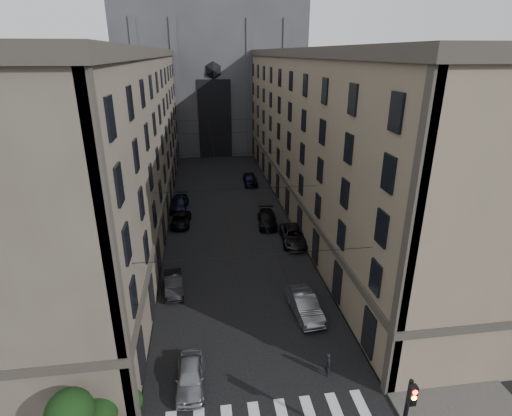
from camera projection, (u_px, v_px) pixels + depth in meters
name	position (u px, v px, depth m)	size (l,w,h in m)	color
sidewalk_left	(141.00, 215.00, 48.32)	(7.00, 80.00, 0.15)	#383533
sidewalk_right	(309.00, 206.00, 51.06)	(7.00, 80.00, 0.15)	#383533
building_left	(105.00, 139.00, 44.56)	(13.60, 60.60, 18.85)	#504A3D
building_right	(336.00, 133.00, 48.08)	(13.60, 60.60, 18.85)	brown
gothic_tower	(210.00, 56.00, 79.18)	(35.00, 23.00, 58.00)	#2D2D33
traffic_light_right	(407.00, 415.00, 17.82)	(0.34, 0.50, 5.20)	black
tram_wires	(226.00, 155.00, 46.74)	(14.00, 60.00, 0.43)	black
car_left_near	(190.00, 376.00, 23.39)	(1.65, 4.10, 1.40)	gray
car_left_midnear	(174.00, 284.00, 32.75)	(1.44, 4.13, 1.36)	black
car_left_midfar	(181.00, 220.00, 45.42)	(2.11, 4.58, 1.27)	black
car_left_far	(179.00, 203.00, 50.05)	(2.12, 5.21, 1.51)	black
car_right_near	(304.00, 305.00, 29.83)	(1.69, 4.83, 1.59)	slate
car_right_midnear	(294.00, 236.00, 41.12)	(2.60, 5.64, 1.57)	black
car_right_midfar	(267.00, 219.00, 45.38)	(2.05, 5.05, 1.47)	black
car_right_far	(250.00, 179.00, 59.33)	(1.95, 4.85, 1.65)	black
pedestrian	(328.00, 364.00, 24.14)	(0.58, 0.38, 1.59)	black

